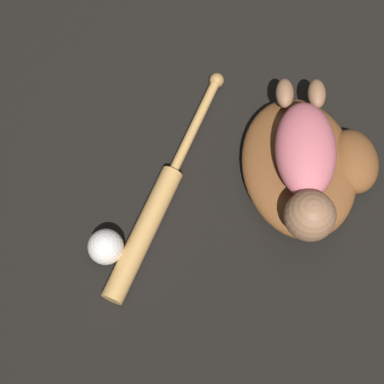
{
  "coord_description": "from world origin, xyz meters",
  "views": [
    {
      "loc": [
        0.44,
        -0.4,
        1.25
      ],
      "look_at": [
        0.01,
        -0.23,
        0.07
      ],
      "focal_mm": 60.0,
      "sensor_mm": 36.0,
      "label": 1
    }
  ],
  "objects_px": {
    "baseball_bat": "(154,210)",
    "baseball": "(106,247)",
    "baseball_glove": "(308,166)",
    "baby_figure": "(307,165)"
  },
  "relations": [
    {
      "from": "baseball",
      "to": "baseball_glove",
      "type": "bearing_deg",
      "value": 91.42
    },
    {
      "from": "baby_figure",
      "to": "baseball_glove",
      "type": "bearing_deg",
      "value": 130.02
    },
    {
      "from": "baby_figure",
      "to": "baseball_bat",
      "type": "distance_m",
      "value": 0.32
    },
    {
      "from": "baseball_bat",
      "to": "baseball",
      "type": "xyz_separation_m",
      "value": [
        0.04,
        -0.12,
        0.01
      ]
    },
    {
      "from": "baseball_bat",
      "to": "baseball",
      "type": "bearing_deg",
      "value": -70.38
    },
    {
      "from": "baseball_bat",
      "to": "baseball",
      "type": "height_order",
      "value": "baseball"
    },
    {
      "from": "baseball_glove",
      "to": "baseball_bat",
      "type": "xyz_separation_m",
      "value": [
        -0.03,
        -0.33,
        -0.02
      ]
    },
    {
      "from": "baseball_glove",
      "to": "baby_figure",
      "type": "relative_size",
      "value": 1.03
    },
    {
      "from": "baseball_glove",
      "to": "baby_figure",
      "type": "xyz_separation_m",
      "value": [
        0.03,
        -0.03,
        0.08
      ]
    },
    {
      "from": "baby_figure",
      "to": "baseball",
      "type": "bearing_deg",
      "value": -92.07
    }
  ]
}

